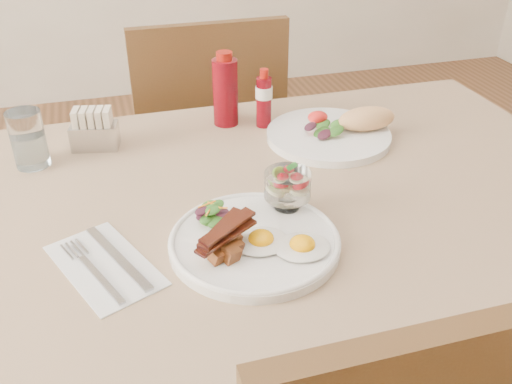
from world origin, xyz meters
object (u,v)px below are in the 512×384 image
object	(u,v)px
table	(274,231)
fruit_cup	(287,185)
chair_far	(207,147)
water_glass	(29,142)
second_plate	(338,130)
hot_sauce_bottle	(264,99)
main_plate	(255,243)
ketchup_bottle	(225,91)
sugar_caddy	(94,131)

from	to	relation	value
table	fruit_cup	bearing A→B (deg)	-91.31
chair_far	water_glass	distance (m)	0.67
fruit_cup	second_plate	distance (m)	0.34
table	second_plate	bearing A→B (deg)	41.81
second_plate	hot_sauce_bottle	bearing A→B (deg)	142.19
main_plate	hot_sauce_bottle	bearing A→B (deg)	71.28
fruit_cup	ketchup_bottle	world-z (taller)	ketchup_bottle
table	fruit_cup	distance (m)	0.17
second_plate	chair_far	bearing A→B (deg)	113.41
chair_far	ketchup_bottle	distance (m)	0.45
second_plate	water_glass	bearing A→B (deg)	174.84
hot_sauce_bottle	main_plate	bearing A→B (deg)	-108.72
table	water_glass	bearing A→B (deg)	151.04
hot_sauce_bottle	chair_far	bearing A→B (deg)	100.38
sugar_caddy	chair_far	bearing A→B (deg)	62.44
chair_far	table	bearing A→B (deg)	-90.00
table	sugar_caddy	xyz separation A→B (m)	(-0.31, 0.29, 0.13)
second_plate	table	bearing A→B (deg)	-138.19
ketchup_bottle	sugar_caddy	world-z (taller)	ketchup_bottle
chair_far	second_plate	xyz separation A→B (m)	(0.21, -0.48, 0.25)
table	sugar_caddy	size ratio (longest dim) A/B	12.44
second_plate	hot_sauce_bottle	world-z (taller)	hot_sauce_bottle
chair_far	main_plate	bearing A→B (deg)	-95.78
table	sugar_caddy	bearing A→B (deg)	137.38
second_plate	ketchup_bottle	xyz separation A→B (m)	(-0.22, 0.15, 0.06)
chair_far	ketchup_bottle	size ratio (longest dim) A/B	5.42
table	sugar_caddy	distance (m)	0.44
chair_far	second_plate	distance (m)	0.58
main_plate	water_glass	distance (m)	0.53
table	ketchup_bottle	xyz separation A→B (m)	(-0.01, 0.33, 0.17)
second_plate	main_plate	bearing A→B (deg)	-130.83
hot_sauce_bottle	sugar_caddy	xyz separation A→B (m)	(-0.38, -0.01, -0.03)
second_plate	water_glass	size ratio (longest dim) A/B	2.55
ketchup_bottle	chair_far	bearing A→B (deg)	87.78
chair_far	hot_sauce_bottle	size ratio (longest dim) A/B	6.78
fruit_cup	ketchup_bottle	bearing A→B (deg)	91.58
hot_sauce_bottle	fruit_cup	bearing A→B (deg)	-100.68
chair_far	fruit_cup	bearing A→B (deg)	-90.13
second_plate	sugar_caddy	bearing A→B (deg)	168.86
main_plate	fruit_cup	size ratio (longest dim) A/B	3.39
main_plate	second_plate	xyz separation A→B (m)	(0.29, 0.33, 0.01)
ketchup_bottle	sugar_caddy	xyz separation A→B (m)	(-0.30, -0.04, -0.04)
main_plate	second_plate	size ratio (longest dim) A/B	0.94
main_plate	ketchup_bottle	xyz separation A→B (m)	(0.07, 0.48, 0.07)
main_plate	water_glass	size ratio (longest dim) A/B	2.39
chair_far	main_plate	distance (m)	0.85
sugar_caddy	table	bearing A→B (deg)	-30.47
chair_far	sugar_caddy	bearing A→B (deg)	-129.72
table	hot_sauce_bottle	distance (m)	0.34
chair_far	sugar_caddy	size ratio (longest dim) A/B	8.70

